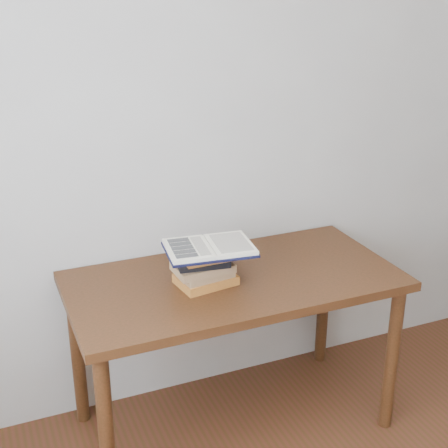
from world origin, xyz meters
name	(u,v)px	position (x,y,z in m)	size (l,w,h in m)	color
desk	(234,297)	(-0.05, 1.38, 0.66)	(1.41, 0.71, 0.76)	#4C2513
book_stack	(205,268)	(-0.20, 1.36, 0.83)	(0.26, 0.20, 0.15)	#B77029
open_book	(210,248)	(-0.18, 1.36, 0.92)	(0.38, 0.29, 0.03)	black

